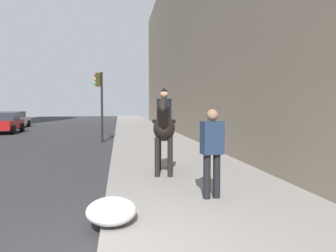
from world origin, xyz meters
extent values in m
ellipsoid|color=black|center=(4.67, -1.44, 1.30)|extent=(1.57, 0.80, 0.66)
cylinder|color=black|center=(4.20, -1.53, 0.61)|extent=(0.13, 0.13, 0.98)
cylinder|color=black|center=(4.25, -1.21, 0.61)|extent=(0.13, 0.13, 0.98)
cylinder|color=black|center=(5.08, -1.68, 0.61)|extent=(0.13, 0.13, 0.98)
cylinder|color=black|center=(5.14, -1.36, 0.61)|extent=(0.13, 0.13, 0.98)
cylinder|color=black|center=(3.91, -1.31, 1.65)|extent=(0.67, 0.38, 0.68)
ellipsoid|color=black|center=(3.70, -1.28, 1.90)|extent=(0.65, 0.32, 0.49)
cylinder|color=black|center=(5.37, -1.56, 1.20)|extent=(0.29, 0.15, 0.55)
cube|color=black|center=(4.72, -1.45, 1.48)|extent=(0.53, 0.67, 0.08)
cube|color=black|center=(4.72, -1.45, 1.80)|extent=(0.34, 0.42, 0.55)
sphere|color=tan|center=(4.72, -1.45, 2.19)|extent=(0.22, 0.22, 0.22)
cone|color=black|center=(4.72, -1.45, 2.31)|extent=(0.23, 0.23, 0.10)
cylinder|color=black|center=(2.20, -1.91, 0.54)|extent=(0.14, 0.14, 0.85)
cylinder|color=black|center=(2.23, -2.11, 0.54)|extent=(0.14, 0.14, 0.85)
cube|color=#1E2D47|center=(2.22, -2.01, 1.28)|extent=(0.31, 0.43, 0.62)
sphere|color=#8C664C|center=(2.22, -2.01, 1.71)|extent=(0.22, 0.22, 0.22)
cube|color=maroon|center=(20.25, 7.61, 0.62)|extent=(3.96, 1.83, 0.60)
cube|color=#262D38|center=(20.48, 7.62, 1.18)|extent=(1.92, 1.54, 0.52)
cylinder|color=black|center=(19.08, 6.73, 0.32)|extent=(0.65, 0.25, 0.64)
cylinder|color=black|center=(21.49, 6.84, 0.32)|extent=(0.65, 0.25, 0.64)
cube|color=silver|center=(26.30, 8.91, 0.62)|extent=(4.23, 1.86, 0.60)
cube|color=#262D38|center=(26.04, 8.91, 1.18)|extent=(2.34, 1.63, 0.52)
cylinder|color=black|center=(27.61, 9.80, 0.32)|extent=(0.64, 0.23, 0.64)
cylinder|color=black|center=(27.59, 7.98, 0.32)|extent=(0.64, 0.23, 0.64)
cylinder|color=black|center=(24.98, 8.01, 0.32)|extent=(0.64, 0.23, 0.64)
cylinder|color=black|center=(13.39, 0.59, 1.83)|extent=(0.12, 0.12, 3.65)
cube|color=#2D280C|center=(13.39, 0.77, 3.25)|extent=(0.20, 0.24, 0.70)
sphere|color=red|center=(13.39, 0.90, 3.47)|extent=(0.14, 0.14, 0.14)
sphere|color=orange|center=(13.39, 0.90, 3.25)|extent=(0.14, 0.14, 0.14)
sphere|color=green|center=(13.39, 0.90, 3.03)|extent=(0.14, 0.14, 0.14)
ellipsoid|color=white|center=(1.23, -0.15, 0.29)|extent=(0.99, 0.76, 0.34)
camera|label=1|loc=(-3.63, -0.28, 1.87)|focal=34.37mm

